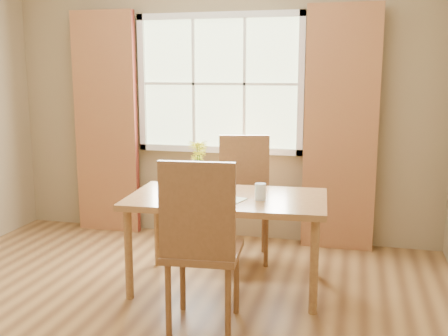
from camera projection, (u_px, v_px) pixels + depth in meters
room at (142, 116)px, 3.23m from camera, size 4.24×3.84×2.74m
window at (219, 84)px, 4.98m from camera, size 1.62×0.06×1.32m
curtain_left at (106, 124)px, 5.25m from camera, size 0.65×0.08×2.20m
curtain_right at (341, 130)px, 4.69m from camera, size 0.65×0.08×2.20m
dining_table at (227, 206)px, 3.89m from camera, size 1.50×0.91×0.71m
chair_near at (200, 239)px, 3.21m from camera, size 0.50×0.50×1.11m
chair_far at (244, 191)px, 4.58m from camera, size 0.53×0.53×1.07m
placemat at (209, 200)px, 3.76m from camera, size 0.52×0.44×0.01m
plate at (219, 197)px, 3.80m from camera, size 0.25×0.25×0.01m
croissant_sandwich at (215, 191)px, 3.74m from camera, size 0.18×0.15×0.11m
water_glass at (260, 192)px, 3.76m from camera, size 0.08×0.08×0.12m
flower_vase at (198, 159)px, 4.03m from camera, size 0.16×0.16×0.39m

